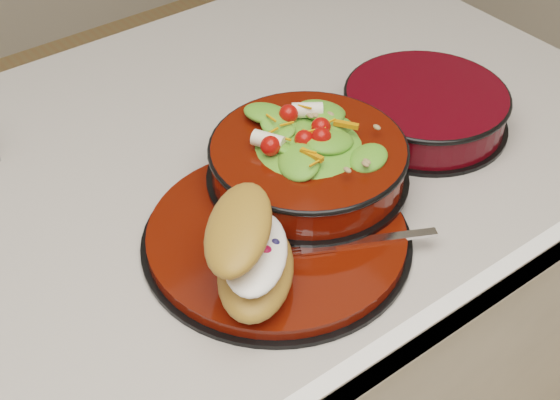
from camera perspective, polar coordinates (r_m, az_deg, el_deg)
island_counter at (r=1.33m, az=-4.98°, el=-12.90°), size 1.24×0.74×0.90m
dinner_plate at (r=0.89m, az=-0.17°, el=-2.64°), size 0.31×0.31×0.02m
salad_bowl at (r=0.93m, az=2.07°, el=3.38°), size 0.25×0.25×0.10m
croissant at (r=0.80m, az=-2.07°, el=-3.77°), size 0.15×0.17×0.09m
fork at (r=0.87m, az=6.16°, el=-2.98°), size 0.15×0.09×0.00m
extra_bowl at (r=1.07m, az=10.58°, el=6.69°), size 0.23×0.23×0.05m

